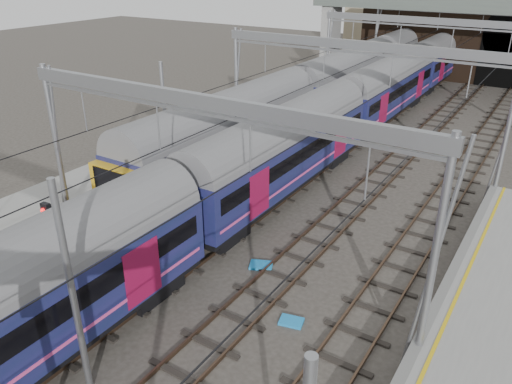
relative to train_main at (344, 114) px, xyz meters
The scene contains 9 objects.
tracks 11.02m from the train_main, 79.26° to the right, with size 14.40×80.00×0.22m.
overhead_line 6.05m from the train_main, 63.75° to the right, with size 16.80×80.00×8.00m.
retaining_wall 26.67m from the train_main, 82.66° to the left, with size 28.00×2.75×9.00m.
overbridge 21.09m from the train_main, 84.42° to the left, with size 28.00×3.00×9.25m.
train_main is the anchor object (origin of this frame).
train_second 10.41m from the train_main, 112.60° to the left, with size 3.03×52.46×5.13m.
signal_near_left 21.39m from the train_main, 94.89° to the right, with size 0.32×0.45×4.39m.
equip_cover_b 15.60m from the train_main, 79.00° to the right, with size 0.96×0.68×0.11m, color #1B86D1.
equip_cover_c 18.70m from the train_main, 71.85° to the right, with size 0.84×0.59×0.10m, color #1B86D1.
Camera 1 is at (10.35, -4.81, 11.93)m, focal length 35.00 mm.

